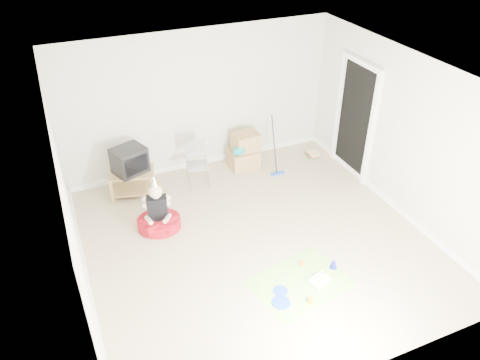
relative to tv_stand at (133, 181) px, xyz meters
name	(u,v)px	position (x,y,z in m)	size (l,w,h in m)	color
ground	(256,241)	(1.44, -1.97, -0.28)	(5.00, 5.00, 0.00)	tan
doorway_recess	(355,121)	(3.92, -0.77, 0.75)	(0.02, 0.90, 2.05)	black
tv_stand	(133,181)	(0.00, 0.00, 0.00)	(0.84, 0.64, 0.47)	olive
crt_tv	(129,160)	(0.00, 0.00, 0.42)	(0.52, 0.43, 0.45)	black
folding_chair	(197,166)	(1.13, -0.15, 0.13)	(0.44, 0.42, 0.83)	#949399
cardboard_boxes	(244,151)	(2.15, 0.10, 0.05)	(0.57, 0.44, 0.69)	#A68150
floor_mop	(278,162)	(2.61, -0.40, -0.01)	(0.27, 0.36, 1.07)	blue
book_pile	(312,154)	(3.55, -0.07, -0.23)	(0.27, 0.32, 0.09)	#287953
seated_woman	(158,217)	(0.16, -1.08, -0.06)	(0.82, 0.82, 0.98)	#A60F1C
party_mat	(300,283)	(1.62, -3.01, -0.27)	(1.30, 0.94, 0.01)	#F9348B
birthday_cake	(320,281)	(1.87, -3.12, -0.24)	(0.32, 0.28, 0.14)	white
blue_plate_near	(280,291)	(1.30, -3.04, -0.27)	(0.20, 0.20, 0.01)	blue
blue_plate_far	(281,302)	(1.22, -3.23, -0.26)	(0.24, 0.24, 0.01)	blue
orange_cup_near	(302,263)	(1.82, -2.72, -0.24)	(0.06, 0.06, 0.07)	orange
orange_cup_far	(311,300)	(1.57, -3.37, -0.23)	(0.08, 0.08, 0.09)	orange
blue_party_hat	(334,263)	(2.21, -2.93, -0.19)	(0.11, 0.11, 0.16)	#1C20C4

